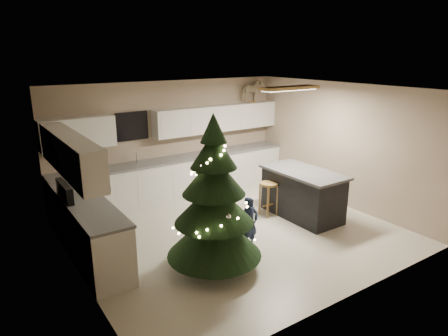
{
  "coord_description": "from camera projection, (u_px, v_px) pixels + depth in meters",
  "views": [
    {
      "loc": [
        -3.91,
        -5.46,
        3.19
      ],
      "look_at": [
        0.0,
        0.35,
        1.15
      ],
      "focal_mm": 32.0,
      "sensor_mm": 36.0,
      "label": 1
    }
  ],
  "objects": [
    {
      "name": "room_shell",
      "position": [
        236.0,
        139.0,
        6.86
      ],
      "size": [
        5.52,
        5.02,
        2.61
      ],
      "color": "tan",
      "rests_on": "ground_plane"
    },
    {
      "name": "rocking_horse",
      "position": [
        252.0,
        91.0,
        9.71
      ],
      "size": [
        0.67,
        0.44,
        0.55
      ],
      "rotation": [
        0.0,
        0.0,
        1.84
      ],
      "color": "olive",
      "rests_on": "cabinetry"
    },
    {
      "name": "bar_stool",
      "position": [
        269.0,
        191.0,
        8.0
      ],
      "size": [
        0.36,
        0.36,
        0.68
      ],
      "rotation": [
        0.0,
        0.0,
        0.19
      ],
      "color": "olive",
      "rests_on": "ground_plane"
    },
    {
      "name": "cabinetry",
      "position": [
        150.0,
        179.0,
        7.95
      ],
      "size": [
        5.5,
        3.2,
        2.0
      ],
      "color": "silver",
      "rests_on": "ground_plane"
    },
    {
      "name": "island",
      "position": [
        302.0,
        193.0,
        7.95
      ],
      "size": [
        0.9,
        1.7,
        0.95
      ],
      "color": "black",
      "rests_on": "ground_plane"
    },
    {
      "name": "toddler",
      "position": [
        250.0,
        224.0,
        6.6
      ],
      "size": [
        0.36,
        0.26,
        0.91
      ],
      "primitive_type": "imported",
      "rotation": [
        0.0,
        0.0,
        0.12
      ],
      "color": "black",
      "rests_on": "ground_plane"
    },
    {
      "name": "ground_plane",
      "position": [
        235.0,
        232.0,
        7.34
      ],
      "size": [
        5.5,
        5.5,
        0.0
      ],
      "primitive_type": "plane",
      "color": "beige"
    },
    {
      "name": "christmas_tree",
      "position": [
        214.0,
        207.0,
        5.9
      ],
      "size": [
        1.5,
        1.44,
        2.39
      ],
      "rotation": [
        0.0,
        0.0,
        -0.12
      ],
      "color": "#3F2816",
      "rests_on": "ground_plane"
    }
  ]
}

